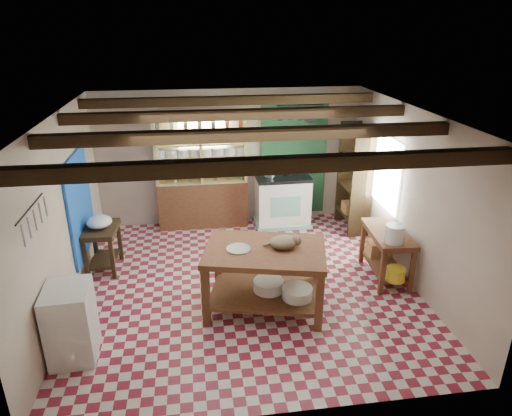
{
  "coord_description": "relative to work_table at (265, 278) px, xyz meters",
  "views": [
    {
      "loc": [
        -0.7,
        -5.96,
        3.74
      ],
      "look_at": [
        0.2,
        0.3,
        1.14
      ],
      "focal_mm": 32.0,
      "sensor_mm": 36.0,
      "label": 1
    }
  ],
  "objects": [
    {
      "name": "ceiling",
      "position": [
        -0.19,
        0.6,
        2.14
      ],
      "size": [
        5.0,
        5.0,
        0.02
      ],
      "primitive_type": "cube",
      "color": "#3F3E43",
      "rests_on": "wall_back"
    },
    {
      "name": "wall_back",
      "position": [
        -0.19,
        3.1,
        0.84
      ],
      "size": [
        5.0,
        0.04,
        2.6
      ],
      "primitive_type": "cube",
      "color": "#BAA795",
      "rests_on": "floor"
    },
    {
      "name": "steel_tray",
      "position": [
        -0.35,
        0.03,
        0.46
      ],
      "size": [
        0.4,
        0.4,
        0.02
      ],
      "primitive_type": "cylinder",
      "rotation": [
        0.0,
        0.0,
        -0.24
      ],
      "color": "#A3A2AA",
      "rests_on": "work_table"
    },
    {
      "name": "stove",
      "position": [
        0.78,
        2.75,
        0.05
      ],
      "size": [
        1.04,
        0.71,
        1.01
      ],
      "primitive_type": "cube",
      "rotation": [
        0.0,
        0.0,
        0.01
      ],
      "color": "white",
      "rests_on": "floor"
    },
    {
      "name": "wicker_basket",
      "position": [
        2.01,
        0.83,
        -0.12
      ],
      "size": [
        0.37,
        0.31,
        0.25
      ],
      "primitive_type": "cube",
      "rotation": [
        0.0,
        0.0,
        -0.07
      ],
      "color": "#A97844",
      "rests_on": "right_counter"
    },
    {
      "name": "work_table",
      "position": [
        0.0,
        0.0,
        0.0
      ],
      "size": [
        1.81,
        1.42,
        0.91
      ],
      "primitive_type": "cube",
      "rotation": [
        0.0,
        0.0,
        -0.24
      ],
      "color": "brown",
      "rests_on": "floor"
    },
    {
      "name": "white_cabinet",
      "position": [
        -2.41,
        -0.68,
        0.01
      ],
      "size": [
        0.54,
        0.64,
        0.92
      ],
      "primitive_type": "cube",
      "rotation": [
        0.0,
        0.0,
        0.05
      ],
      "color": "silver",
      "rests_on": "floor"
    },
    {
      "name": "shelving_unit",
      "position": [
        -0.74,
        2.91,
        0.64
      ],
      "size": [
        1.7,
        0.34,
        2.2
      ],
      "primitive_type": "cube",
      "color": "tan",
      "rests_on": "floor"
    },
    {
      "name": "basin_small",
      "position": [
        0.41,
        -0.2,
        -0.14
      ],
      "size": [
        0.51,
        0.51,
        0.15
      ],
      "primitive_type": "cylinder",
      "rotation": [
        0.0,
        0.0,
        -0.24
      ],
      "color": "silver",
      "rests_on": "work_table"
    },
    {
      "name": "white_bucket",
      "position": [
        1.91,
        0.19,
        0.46
      ],
      "size": [
        0.28,
        0.28,
        0.26
      ],
      "primitive_type": "cylinder",
      "rotation": [
        0.0,
        0.0,
        -0.07
      ],
      "color": "silver",
      "rests_on": "right_counter"
    },
    {
      "name": "tall_rack",
      "position": [
        2.09,
        2.4,
        0.54
      ],
      "size": [
        0.4,
        0.86,
        2.0
      ],
      "primitive_type": "cube",
      "color": "#362413",
      "rests_on": "floor"
    },
    {
      "name": "window_back",
      "position": [
        -0.69,
        3.08,
        1.24
      ],
      "size": [
        0.9,
        0.02,
        0.8
      ],
      "primitive_type": "cube",
      "color": "silver",
      "rests_on": "wall_back"
    },
    {
      "name": "enamel_bowl",
      "position": [
        -2.39,
        1.4,
        0.38
      ],
      "size": [
        0.41,
        0.41,
        0.19
      ],
      "primitive_type": "ellipsoid",
      "rotation": [
        0.0,
        0.0,
        -0.05
      ],
      "color": "silver",
      "rests_on": "prep_table"
    },
    {
      "name": "utensil_rail",
      "position": [
        -2.63,
        -0.6,
        1.32
      ],
      "size": [
        0.06,
        0.9,
        0.28
      ],
      "primitive_type": "cube",
      "color": "black",
      "rests_on": "wall_left"
    },
    {
      "name": "ceiling_beams",
      "position": [
        -0.19,
        0.6,
        2.02
      ],
      "size": [
        5.0,
        3.8,
        0.15
      ],
      "primitive_type": "cube",
      "color": "#362413",
      "rests_on": "ceiling"
    },
    {
      "name": "right_counter",
      "position": [
        1.99,
        0.54,
        -0.06
      ],
      "size": [
        0.62,
        1.13,
        0.78
      ],
      "primitive_type": "cube",
      "rotation": [
        0.0,
        0.0,
        -0.07
      ],
      "color": "brown",
      "rests_on": "floor"
    },
    {
      "name": "cat",
      "position": [
        0.25,
        -0.01,
        0.54
      ],
      "size": [
        0.4,
        0.32,
        0.18
      ],
      "primitive_type": "ellipsoid",
      "rotation": [
        0.0,
        0.0,
        -0.06
      ],
      "color": "#8E7353",
      "rests_on": "work_table"
    },
    {
      "name": "wall_left",
      "position": [
        -2.69,
        0.6,
        0.84
      ],
      "size": [
        0.04,
        5.0,
        2.6
      ],
      "primitive_type": "cube",
      "color": "#BAA795",
      "rests_on": "floor"
    },
    {
      "name": "yellow_tub",
      "position": [
        1.96,
        0.09,
        -0.15
      ],
      "size": [
        0.29,
        0.29,
        0.2
      ],
      "primitive_type": "cylinder",
      "rotation": [
        0.0,
        0.0,
        -0.07
      ],
      "color": "gold",
      "rests_on": "right_counter"
    },
    {
      "name": "pot_rack",
      "position": [
        1.06,
        2.65,
        1.72
      ],
      "size": [
        0.86,
        0.12,
        0.36
      ],
      "primitive_type": "cube",
      "color": "black",
      "rests_on": "ceiling"
    },
    {
      "name": "green_wall_patch",
      "position": [
        1.06,
        3.07,
        0.79
      ],
      "size": [
        1.3,
        0.04,
        2.3
      ],
      "primitive_type": "cube",
      "color": "#1E4C2B",
      "rests_on": "wall_back"
    },
    {
      "name": "wall_front",
      "position": [
        -0.19,
        -1.9,
        0.84
      ],
      "size": [
        5.0,
        0.04,
        2.6
      ],
      "primitive_type": "cube",
      "color": "#BAA795",
      "rests_on": "floor"
    },
    {
      "name": "floor",
      "position": [
        -0.19,
        0.6,
        -0.47
      ],
      "size": [
        5.0,
        5.0,
        0.02
      ],
      "primitive_type": "cube",
      "color": "maroon",
      "rests_on": "ground"
    },
    {
      "name": "wall_right",
      "position": [
        2.31,
        0.6,
        0.84
      ],
      "size": [
        0.04,
        5.0,
        2.6
      ],
      "primitive_type": "cube",
      "color": "#BAA795",
      "rests_on": "floor"
    },
    {
      "name": "kettle_left",
      "position": [
        0.53,
        2.74,
        0.67
      ],
      "size": [
        0.2,
        0.2,
        0.23
      ],
      "primitive_type": "cylinder",
      "rotation": [
        0.0,
        0.0,
        0.01
      ],
      "color": "#A3A2AA",
      "rests_on": "stove"
    },
    {
      "name": "kettle_right",
      "position": [
        0.88,
        2.75,
        0.66
      ],
      "size": [
        0.18,
        0.18,
        0.22
      ],
      "primitive_type": "cylinder",
      "rotation": [
        0.0,
        0.0,
        0.01
      ],
      "color": "black",
      "rests_on": "stove"
    },
    {
      "name": "window_right",
      "position": [
        2.29,
        1.6,
        0.94
      ],
      "size": [
        0.02,
        1.3,
        1.2
      ],
      "primitive_type": "cube",
      "color": "silver",
      "rests_on": "wall_right"
    },
    {
      "name": "prep_table",
      "position": [
        -2.39,
        1.4,
        -0.08
      ],
      "size": [
        0.54,
        0.75,
        0.74
      ],
      "primitive_type": "cube",
      "rotation": [
        0.0,
        0.0,
        -0.05
      ],
      "color": "#362413",
      "rests_on": "floor"
    },
    {
      "name": "blue_wall_patch",
      "position": [
        -2.66,
        1.5,
        0.64
      ],
      "size": [
        0.04,
        1.4,
        1.6
      ],
      "primitive_type": "cube",
      "color": "blue",
      "rests_on": "wall_left"
    },
    {
      "name": "basin_large",
      "position": [
        0.06,
        0.04,
        -0.14
      ],
      "size": [
        0.52,
        0.52,
        0.15
      ],
      "primitive_type": "cylinder",
      "rotation": [
        0.0,
        0.0,
        -0.24
      ],
      "color": "silver",
      "rests_on": "work_table"
    }
  ]
}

